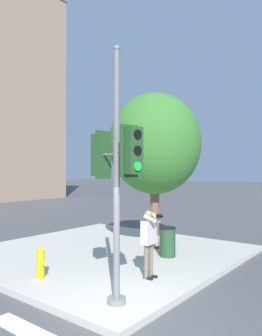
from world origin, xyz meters
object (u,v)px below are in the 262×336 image
fire_hydrant (41,263)px  trash_bin (168,242)px  person_photographer (149,238)px  traffic_signal_pole (116,168)px  street_tree (155,144)px

fire_hydrant → trash_bin: (3.73, -1.40, 0.08)m
person_photographer → trash_bin: size_ratio=1.83×
trash_bin → fire_hydrant: bearing=159.4°
fire_hydrant → person_photographer: bearing=-51.0°
traffic_signal_pole → fire_hydrant: (0.02, 2.49, -2.35)m
traffic_signal_pole → trash_bin: traffic_signal_pole is taller
street_tree → trash_bin: size_ratio=5.87×
person_photographer → trash_bin: person_photographer is taller
traffic_signal_pole → person_photographer: bearing=12.5°
street_tree → trash_bin: 3.38m
street_tree → traffic_signal_pole: bearing=-155.3°
street_tree → fire_hydrant: 5.51m
traffic_signal_pole → street_tree: bearing=24.7°
fire_hydrant → street_tree: bearing=-5.6°
traffic_signal_pole → person_photographer: (1.73, 0.38, -1.73)m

